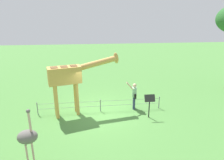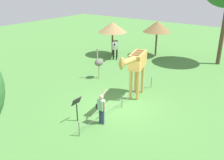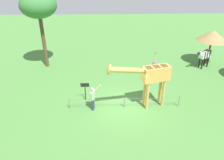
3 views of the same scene
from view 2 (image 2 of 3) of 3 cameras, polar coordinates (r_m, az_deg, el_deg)
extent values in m
plane|color=#4C843D|center=(14.38, 1.87, -6.10)|extent=(60.00, 60.00, 0.00)
cylinder|color=gold|center=(14.89, 5.93, -1.22)|extent=(0.18, 0.18, 1.86)
cylinder|color=gold|center=(15.00, 4.31, -0.98)|extent=(0.18, 0.18, 1.86)
cylinder|color=gold|center=(15.88, 7.00, 0.24)|extent=(0.18, 0.18, 1.86)
cylinder|color=gold|center=(15.98, 5.47, 0.45)|extent=(0.18, 0.18, 1.86)
cube|color=gold|center=(14.97, 5.89, 4.55)|extent=(1.82, 1.12, 0.90)
cube|color=brown|center=(14.38, 5.42, 5.75)|extent=(0.46, 0.52, 0.02)
cube|color=brown|center=(14.84, 5.96, 6.24)|extent=(0.46, 0.52, 0.02)
cube|color=brown|center=(15.31, 6.46, 6.71)|extent=(0.46, 0.52, 0.02)
cylinder|color=gold|center=(13.21, 3.89, 4.40)|extent=(2.40, 0.94, 0.73)
ellipsoid|color=gold|center=(12.08, 2.24, 3.79)|extent=(0.44, 0.35, 0.68)
cylinder|color=brown|center=(11.99, 2.49, 4.55)|extent=(0.05, 0.05, 0.14)
cylinder|color=brown|center=(12.06, 2.01, 4.65)|extent=(0.05, 0.05, 0.14)
cylinder|color=navy|center=(12.72, -2.67, -8.13)|extent=(0.14, 0.14, 0.78)
cylinder|color=navy|center=(12.59, -2.07, -8.46)|extent=(0.14, 0.14, 0.78)
cube|color=#93C699|center=(12.33, -2.42, -5.62)|extent=(0.30, 0.40, 0.55)
sphere|color=#D8AD8C|center=(12.15, -2.45, -3.89)|extent=(0.22, 0.22, 0.22)
cylinder|color=#D8AD8C|center=(12.42, -1.96, -3.20)|extent=(0.43, 0.15, 0.47)
cylinder|color=#D8AD8C|center=(12.19, -1.73, -5.99)|extent=(0.08, 0.08, 0.50)
cube|color=black|center=(12.53, -3.25, -6.06)|extent=(0.15, 0.22, 0.24)
cylinder|color=black|center=(22.68, 1.05, 5.85)|extent=(0.12, 0.12, 0.95)
cylinder|color=black|center=(22.70, 0.29, 5.87)|extent=(0.12, 0.12, 0.95)
cylinder|color=black|center=(23.45, 1.15, 6.39)|extent=(0.12, 0.12, 0.95)
cylinder|color=black|center=(23.47, 0.41, 6.41)|extent=(0.12, 0.12, 0.95)
cube|color=silver|center=(23.37, 0.81, 8.31)|extent=(0.38, 0.46, 0.60)
cube|color=black|center=(23.21, 0.78, 8.21)|extent=(0.38, 0.46, 0.60)
cube|color=silver|center=(23.04, 0.76, 8.11)|extent=(0.38, 0.46, 0.60)
cube|color=black|center=(22.87, 0.73, 8.00)|extent=(0.38, 0.46, 0.60)
cube|color=silver|center=(22.71, 0.71, 7.90)|extent=(0.38, 0.46, 0.60)
cube|color=black|center=(22.54, 0.68, 7.79)|extent=(0.38, 0.46, 0.60)
cube|color=silver|center=(22.38, 0.66, 7.69)|extent=(0.38, 0.46, 0.60)
cylinder|color=silver|center=(22.11, 0.62, 7.91)|extent=(0.48, 0.41, 0.47)
ellipsoid|color=black|center=(21.83, 0.59, 8.14)|extent=(0.43, 0.37, 0.22)
cylinder|color=#CC9E93|center=(18.26, -2.93, 1.70)|extent=(0.07, 0.07, 0.90)
cylinder|color=#CC9E93|center=(18.47, -3.00, 1.94)|extent=(0.07, 0.07, 0.90)
ellipsoid|color=#66605B|center=(18.13, -3.01, 3.98)|extent=(0.70, 0.56, 0.49)
cylinder|color=#CC9E93|center=(17.85, -3.35, 5.54)|extent=(0.08, 0.08, 0.80)
sphere|color=#66605B|center=(17.73, -3.38, 6.94)|extent=(0.14, 0.14, 0.14)
cylinder|color=brown|center=(23.96, 0.10, 8.28)|extent=(0.16, 0.16, 2.20)
cone|color=#997A4C|center=(23.64, 0.10, 11.96)|extent=(2.69, 2.69, 0.93)
cylinder|color=brown|center=(23.98, 10.01, 8.06)|extent=(0.16, 0.16, 2.29)
cone|color=brown|center=(23.64, 10.27, 11.93)|extent=(2.58, 2.58, 1.00)
cylinder|color=brown|center=(22.87, 23.81, 9.16)|extent=(0.34, 0.34, 4.84)
cylinder|color=black|center=(12.92, -7.96, -7.40)|extent=(0.06, 0.06, 0.95)
cube|color=#2D2D2D|center=(12.61, -8.12, -4.80)|extent=(0.56, 0.21, 0.38)
cylinder|color=slate|center=(16.91, 8.97, -0.52)|extent=(0.05, 0.05, 0.75)
cylinder|color=slate|center=(14.15, 2.29, -4.90)|extent=(0.05, 0.05, 0.75)
cylinder|color=slate|center=(11.79, -7.50, -11.06)|extent=(0.05, 0.05, 0.75)
cube|color=slate|center=(14.03, 2.30, -3.94)|extent=(7.00, 0.01, 0.01)
cube|color=slate|center=(14.16, 2.29, -5.03)|extent=(7.00, 0.01, 0.01)
camera|label=1|loc=(20.47, -21.78, 16.12)|focal=31.08mm
camera|label=3|loc=(10.32, 65.69, 17.21)|focal=34.42mm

